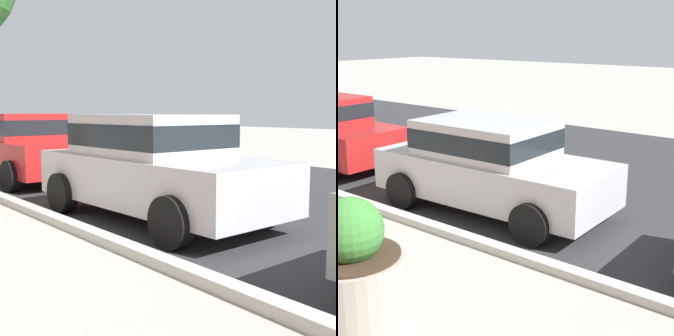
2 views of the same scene
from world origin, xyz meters
The scene contains 4 objects.
street_surface centered at (0.00, 7.50, 0.00)m, with size 60.00×9.00×0.01m, color #2D2D30.
curb_stone centered at (0.00, 2.90, 0.06)m, with size 60.00×0.20×0.12m, color #B2AFA8.
parked_car_red centered at (-4.45, 4.20, 0.84)m, with size 4.15×2.03×1.56m.
parked_car_silver centered at (0.68, 4.20, 0.84)m, with size 4.15×2.03×1.56m.
Camera 1 is at (6.36, -0.03, 1.60)m, focal length 51.29 mm.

